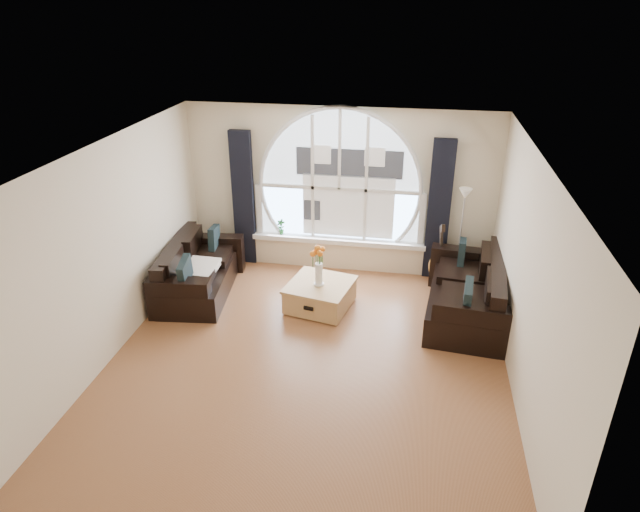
{
  "coord_description": "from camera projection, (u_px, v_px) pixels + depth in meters",
  "views": [
    {
      "loc": [
        1.15,
        -5.69,
        4.29
      ],
      "look_at": [
        0.0,
        0.9,
        1.05
      ],
      "focal_mm": 30.89,
      "sensor_mm": 36.0,
      "label": 1
    }
  ],
  "objects": [
    {
      "name": "neighbor_house",
      "position": [
        349.0,
        183.0,
        8.81
      ],
      "size": [
        1.7,
        0.02,
        1.5
      ],
      "primitive_type": "cube",
      "color": "silver",
      "rests_on": "wall_back"
    },
    {
      "name": "ceiling",
      "position": [
        306.0,
        154.0,
        5.91
      ],
      "size": [
        5.0,
        5.5,
        0.01
      ],
      "primitive_type": "cube",
      "color": "silver",
      "rests_on": "ground"
    },
    {
      "name": "sofa_left",
      "position": [
        199.0,
        269.0,
        8.5
      ],
      "size": [
        1.1,
        1.9,
        0.8
      ],
      "primitive_type": "cube",
      "rotation": [
        0.0,
        0.0,
        0.11
      ],
      "color": "black",
      "rests_on": "ground"
    },
    {
      "name": "wall_back",
      "position": [
        340.0,
        191.0,
        8.94
      ],
      "size": [
        5.0,
        0.01,
        2.7
      ],
      "primitive_type": "cube",
      "color": "beige",
      "rests_on": "ground"
    },
    {
      "name": "curtain_right",
      "position": [
        439.0,
        211.0,
        8.67
      ],
      "size": [
        0.35,
        0.12,
        2.3
      ],
      "primitive_type": "cube",
      "color": "black",
      "rests_on": "ground"
    },
    {
      "name": "coffee_chest",
      "position": [
        320.0,
        294.0,
        8.17
      ],
      "size": [
        1.06,
        1.06,
        0.44
      ],
      "primitive_type": "cube",
      "rotation": [
        0.0,
        0.0,
        -0.21
      ],
      "color": "#AC824D",
      "rests_on": "ground"
    },
    {
      "name": "curtain_left",
      "position": [
        243.0,
        199.0,
        9.17
      ],
      "size": [
        0.35,
        0.12,
        2.3
      ],
      "primitive_type": "cube",
      "color": "black",
      "rests_on": "ground"
    },
    {
      "name": "window_frame",
      "position": [
        339.0,
        175.0,
        8.77
      ],
      "size": [
        2.76,
        0.08,
        2.15
      ],
      "primitive_type": "cube",
      "color": "white",
      "rests_on": "wall_back"
    },
    {
      "name": "sofa_right",
      "position": [
        466.0,
        291.0,
        7.87
      ],
      "size": [
        1.18,
        2.05,
        0.87
      ],
      "primitive_type": "cube",
      "rotation": [
        0.0,
        0.0,
        -0.1
      ],
      "color": "black",
      "rests_on": "ground"
    },
    {
      "name": "vase_flowers",
      "position": [
        319.0,
        261.0,
        7.88
      ],
      "size": [
        0.24,
        0.24,
        0.7
      ],
      "primitive_type": "cube",
      "color": "white",
      "rests_on": "coffee_chest"
    },
    {
      "name": "window_sill",
      "position": [
        338.0,
        240.0,
        9.22
      ],
      "size": [
        2.9,
        0.22,
        0.08
      ],
      "primitive_type": "cube",
      "color": "white",
      "rests_on": "wall_back"
    },
    {
      "name": "guitar",
      "position": [
        440.0,
        253.0,
        8.72
      ],
      "size": [
        0.42,
        0.36,
        1.06
      ],
      "primitive_type": "cube",
      "rotation": [
        0.0,
        0.0,
        0.39
      ],
      "color": "brown",
      "rests_on": "ground"
    },
    {
      "name": "floor_lamp",
      "position": [
        460.0,
        237.0,
        8.61
      ],
      "size": [
        0.24,
        0.24,
        1.6
      ],
      "primitive_type": "cube",
      "color": "#B2B2B2",
      "rests_on": "ground"
    },
    {
      "name": "throw_blanket",
      "position": [
        198.0,
        268.0,
        8.31
      ],
      "size": [
        0.57,
        0.57,
        0.1
      ],
      "primitive_type": "cube",
      "rotation": [
        0.0,
        0.0,
        -0.03
      ],
      "color": "silver",
      "rests_on": "sofa_left"
    },
    {
      "name": "ground",
      "position": [
        308.0,
        359.0,
        7.09
      ],
      "size": [
        5.0,
        5.5,
        0.01
      ],
      "primitive_type": "cube",
      "color": "brown",
      "rests_on": "ground"
    },
    {
      "name": "wall_front",
      "position": [
        235.0,
        431.0,
        4.06
      ],
      "size": [
        5.0,
        0.01,
        2.7
      ],
      "primitive_type": "cube",
      "color": "beige",
      "rests_on": "ground"
    },
    {
      "name": "wall_right",
      "position": [
        527.0,
        283.0,
        6.11
      ],
      "size": [
        0.01,
        5.5,
        2.7
      ],
      "primitive_type": "cube",
      "color": "beige",
      "rests_on": "ground"
    },
    {
      "name": "attic_slope",
      "position": [
        513.0,
        197.0,
        5.72
      ],
      "size": [
        0.92,
        5.5,
        0.72
      ],
      "primitive_type": "cube",
      "color": "silver",
      "rests_on": "ground"
    },
    {
      "name": "arched_window",
      "position": [
        340.0,
        175.0,
        8.79
      ],
      "size": [
        2.6,
        0.06,
        2.15
      ],
      "primitive_type": "cube",
      "color": "silver",
      "rests_on": "wall_back"
    },
    {
      "name": "wall_left",
      "position": [
        111.0,
        250.0,
        6.89
      ],
      "size": [
        0.01,
        5.5,
        2.7
      ],
      "primitive_type": "cube",
      "color": "beige",
      "rests_on": "ground"
    },
    {
      "name": "potted_plant",
      "position": [
        281.0,
        227.0,
        9.29
      ],
      "size": [
        0.15,
        0.12,
        0.26
      ],
      "primitive_type": "imported",
      "rotation": [
        0.0,
        0.0,
        -0.18
      ],
      "color": "#1E6023",
      "rests_on": "window_sill"
    }
  ]
}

